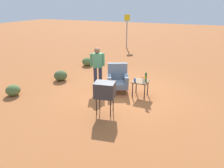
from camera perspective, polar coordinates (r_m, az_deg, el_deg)
name	(u,v)px	position (r m, az deg, el deg)	size (l,w,h in m)	color
ground_plane	(122,92)	(7.95, 2.72, -2.37)	(60.00, 60.00, 0.00)	#AD6033
armchair	(118,79)	(7.93, 1.57, 1.47)	(1.02, 1.03, 1.06)	brown
side_table	(141,83)	(7.54, 7.92, 0.25)	(0.56, 0.56, 0.59)	black
tv_on_stand	(105,90)	(6.18, -2.03, -1.70)	(0.67, 0.54, 1.03)	black
person_standing	(98,65)	(8.12, -4.03, 5.17)	(0.49, 0.38, 1.64)	#2D3347
road_sign	(127,29)	(16.02, 4.13, 14.89)	(0.33, 0.33, 2.44)	gray
soda_can_blue	(135,80)	(7.41, 6.35, 1.13)	(0.07, 0.07, 0.12)	blue
bottle_wine_green	(146,77)	(7.46, 9.38, 1.93)	(0.07, 0.07, 0.32)	#1E5623
flower_vase	(144,80)	(7.22, 8.81, 1.18)	(0.15, 0.09, 0.27)	silver
shrub_near	(61,76)	(9.40, -14.07, 2.29)	(0.58, 0.58, 0.45)	#475B33
shrub_far	(13,90)	(8.47, -25.76, -1.57)	(0.52, 0.52, 0.40)	#516B38
shrub_lone	(87,62)	(11.42, -6.86, 6.16)	(0.57, 0.57, 0.44)	#516B38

